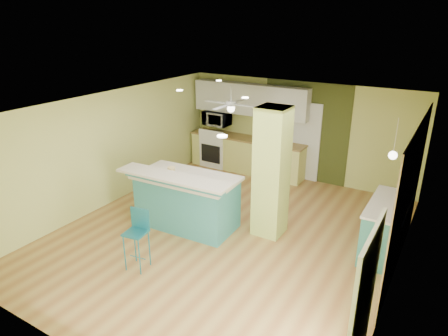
{
  "coord_description": "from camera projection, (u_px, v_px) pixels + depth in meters",
  "views": [
    {
      "loc": [
        3.46,
        -5.85,
        3.98
      ],
      "look_at": [
        -0.32,
        0.4,
        1.19
      ],
      "focal_mm": 32.0,
      "sensor_mm": 36.0,
      "label": 1
    }
  ],
  "objects": [
    {
      "name": "kitchen_run",
      "position": [
        247.0,
        154.0,
        10.79
      ],
      "size": [
        3.25,
        0.63,
        0.94
      ],
      "color": "#E0E276",
      "rests_on": "floor"
    },
    {
      "name": "wall_left",
      "position": [
        110.0,
        148.0,
        8.78
      ],
      "size": [
        0.01,
        7.0,
        2.5
      ],
      "primitive_type": "cube",
      "color": "#C7CD6E",
      "rests_on": "floor"
    },
    {
      "name": "ceiling",
      "position": [
        228.0,
        107.0,
        6.88
      ],
      "size": [
        6.0,
        7.0,
        0.01
      ],
      "primitive_type": "cube",
      "color": "white",
      "rests_on": "wall_back"
    },
    {
      "name": "interior_door",
      "position": [
        304.0,
        142.0,
        10.09
      ],
      "size": [
        0.82,
        0.05,
        2.0
      ],
      "primitive_type": "cube",
      "color": "silver",
      "rests_on": "floor"
    },
    {
      "name": "wall_decor",
      "position": [
        411.0,
        177.0,
        6.43
      ],
      "size": [
        0.03,
        0.9,
        0.7
      ],
      "primitive_type": "cube",
      "color": "brown",
      "rests_on": "wood_panel"
    },
    {
      "name": "upper_cabinets",
      "position": [
        250.0,
        99.0,
        10.36
      ],
      "size": [
        3.2,
        0.34,
        0.8
      ],
      "primitive_type": "cube",
      "color": "silver",
      "rests_on": "wall_back"
    },
    {
      "name": "wood_panel",
      "position": [
        408.0,
        199.0,
        6.36
      ],
      "size": [
        0.02,
        3.4,
        2.5
      ],
      "primitive_type": "cube",
      "color": "#977556",
      "rests_on": "floor"
    },
    {
      "name": "olive_accent",
      "position": [
        305.0,
        132.0,
        10.02
      ],
      "size": [
        2.2,
        0.02,
        2.5
      ],
      "primitive_type": "cube",
      "color": "#3D451B",
      "rests_on": "floor"
    },
    {
      "name": "canister",
      "position": [
        171.0,
        171.0,
        7.74
      ],
      "size": [
        0.15,
        0.15,
        0.18
      ],
      "primitive_type": "cylinder",
      "color": "gold",
      "rests_on": "peninsula"
    },
    {
      "name": "peninsula",
      "position": [
        187.0,
        200.0,
        7.9
      ],
      "size": [
        2.32,
        1.32,
        1.23
      ],
      "rotation": [
        0.0,
        0.0,
        0.05
      ],
      "color": "teal",
      "rests_on": "floor"
    },
    {
      "name": "pendant_lamp",
      "position": [
        393.0,
        155.0,
        6.42
      ],
      "size": [
        0.14,
        0.14,
        0.69
      ],
      "color": "white",
      "rests_on": "ceiling"
    },
    {
      "name": "stove",
      "position": [
        217.0,
        149.0,
        11.25
      ],
      "size": [
        0.76,
        0.66,
        1.08
      ],
      "color": "white",
      "rests_on": "floor"
    },
    {
      "name": "column",
      "position": [
        271.0,
        173.0,
        7.41
      ],
      "size": [
        0.55,
        0.55,
        2.5
      ],
      "primitive_type": "cube",
      "color": "#B4CB5E",
      "rests_on": "floor"
    },
    {
      "name": "side_counter",
      "position": [
        386.0,
        228.0,
        7.02
      ],
      "size": [
        0.64,
        1.51,
        0.97
      ],
      "color": "teal",
      "rests_on": "floor"
    },
    {
      "name": "fruit_bowl",
      "position": [
        265.0,
        140.0,
        10.29
      ],
      "size": [
        0.3,
        0.3,
        0.07
      ],
      "primitive_type": "imported",
      "rotation": [
        0.0,
        0.0,
        -0.13
      ],
      "color": "#331D14",
      "rests_on": "kitchen_run"
    },
    {
      "name": "floor",
      "position": [
        227.0,
        234.0,
        7.78
      ],
      "size": [
        6.0,
        7.0,
        0.01
      ],
      "primitive_type": "cube",
      "color": "#9A6536",
      "rests_on": "ground"
    },
    {
      "name": "french_door",
      "position": [
        361.0,
        319.0,
        4.13
      ],
      "size": [
        0.04,
        1.08,
        2.1
      ],
      "primitive_type": "cube",
      "color": "silver",
      "rests_on": "floor"
    },
    {
      "name": "wall_back",
      "position": [
        298.0,
        131.0,
        10.13
      ],
      "size": [
        6.0,
        0.01,
        2.5
      ],
      "primitive_type": "cube",
      "color": "#C7CD6E",
      "rests_on": "floor"
    },
    {
      "name": "bar_stool",
      "position": [
        138.0,
        229.0,
        6.56
      ],
      "size": [
        0.39,
        0.39,
        1.04
      ],
      "rotation": [
        0.0,
        0.0,
        0.14
      ],
      "color": "teal",
      "rests_on": "floor"
    },
    {
      "name": "ceiling_fan",
      "position": [
        231.0,
        104.0,
        9.16
      ],
      "size": [
        1.41,
        1.41,
        0.61
      ],
      "color": "silver",
      "rests_on": "ceiling"
    },
    {
      "name": "microwave",
      "position": [
        217.0,
        118.0,
        10.94
      ],
      "size": [
        0.7,
        0.48,
        0.39
      ],
      "primitive_type": "imported",
      "color": "white",
      "rests_on": "wall_back"
    },
    {
      "name": "wall_right",
      "position": [
        403.0,
        214.0,
        5.88
      ],
      "size": [
        0.01,
        7.0,
        2.5
      ],
      "primitive_type": "cube",
      "color": "#C7CD6E",
      "rests_on": "floor"
    },
    {
      "name": "wall_front",
      "position": [
        70.0,
        273.0,
        4.53
      ],
      "size": [
        6.0,
        0.01,
        2.5
      ],
      "primitive_type": "cube",
      "color": "#C7CD6E",
      "rests_on": "floor"
    }
  ]
}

